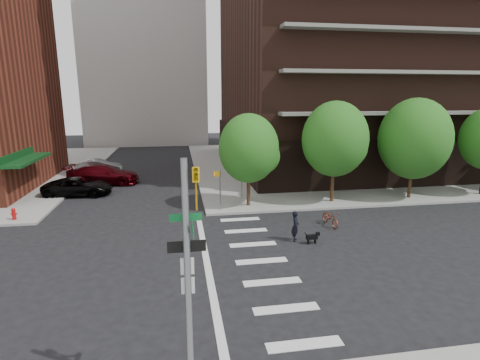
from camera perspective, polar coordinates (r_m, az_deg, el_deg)
ground at (r=17.32m, az=-6.69°, el=-12.88°), size 120.00×120.00×0.00m
sidewalk_ne at (r=45.06m, az=18.62°, el=2.68°), size 39.00×33.00×0.15m
crosswalk at (r=17.54m, az=0.70°, el=-12.43°), size 3.85×13.00×0.01m
tree_a at (r=24.79m, az=1.33°, el=4.84°), size 4.00×4.00×5.90m
tree_b at (r=26.51m, az=14.26°, el=6.06°), size 4.50×4.50×6.65m
tree_c at (r=29.44m, az=25.06°, el=5.70°), size 5.00×5.00×6.80m
traffic_signal at (r=9.42m, az=-7.64°, el=-17.85°), size 0.90×0.75×6.00m
pedestrian_signal at (r=24.37m, az=-2.33°, el=-0.55°), size 2.18×0.67×2.60m
fire_hydrant at (r=26.34m, az=-31.22°, el=-4.36°), size 0.24×0.24×0.73m
parked_car_black at (r=30.94m, az=-23.43°, el=-0.94°), size 2.49×5.07×1.38m
parked_car_maroon at (r=34.04m, az=-20.13°, el=0.80°), size 2.95×6.12×1.72m
parked_car_silver at (r=38.69m, az=-20.66°, el=1.90°), size 1.52×4.31×1.42m
scooter at (r=22.61m, az=13.59°, el=-5.64°), size 0.80×1.84×0.94m
dog_walker at (r=19.88m, az=8.43°, el=-6.94°), size 0.67×0.52×1.62m
dog at (r=19.78m, az=11.01°, el=-8.49°), size 0.72×0.23×0.60m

